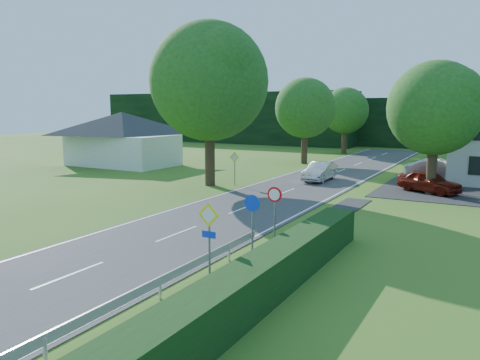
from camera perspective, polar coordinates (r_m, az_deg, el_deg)
The scene contains 22 objects.
road at distance 27.80m, azimuth 2.28°, elevation -2.78°, with size 7.00×80.00×0.04m, color #38383B.
line_edge_left at distance 29.38m, azimuth -3.38°, elevation -2.11°, with size 0.12×80.00×0.01m, color white.
line_edge_right at distance 26.51m, azimuth 8.57°, elevation -3.38°, with size 0.12×80.00×0.01m, color white.
line_centre at distance 27.79m, azimuth 2.28°, elevation -2.73°, with size 0.12×80.00×0.01m, color white, non-canonical shape.
tree_main at distance 33.70m, azimuth -3.76°, elevation 9.16°, with size 9.40×9.40×11.64m, color #214C16, non-canonical shape.
tree_left_far at distance 47.57m, azimuth 7.91°, elevation 7.14°, with size 7.00×7.00×8.58m, color #214C16, non-canonical shape.
tree_right_far at distance 46.61m, azimuth 22.82°, elevation 6.82°, with size 7.40×7.40×9.09m, color #214C16, non-canonical shape.
tree_left_back at distance 58.77m, azimuth 12.66°, elevation 7.06°, with size 6.60×6.60×8.07m, color #214C16, non-canonical shape.
tree_right_back at distance 54.69m, azimuth 22.69°, elevation 6.22°, with size 6.20×6.20×7.56m, color #214C16, non-canonical shape.
tree_right_mid at distance 32.54m, azimuth 22.57°, elevation 5.83°, with size 7.00×7.00×8.58m, color #214C16, non-canonical shape.
treeline_left at distance 77.60m, azimuth -2.13°, elevation 7.61°, with size 44.00×6.00×8.00m, color black.
treeline_right at distance 70.46m, azimuth 25.84°, elevation 6.22°, with size 30.00×5.00×7.00m, color black.
bungalow_left at distance 47.20m, azimuth -14.13°, elevation 5.03°, with size 11.00×6.50×5.20m.
streetlight at distance 34.57m, azimuth 22.27°, elevation 6.27°, with size 2.03×0.18×8.00m.
sign_priority_right at distance 15.14m, azimuth -3.82°, elevation -5.74°, with size 0.78×0.09×2.59m.
sign_roundabout at distance 17.69m, azimuth 1.50°, elevation -4.01°, with size 0.64×0.08×2.37m.
sign_speed_limit at distance 19.41m, azimuth 4.24°, elevation -2.59°, with size 0.64×0.11×2.37m.
sign_priority_left at distance 33.98m, azimuth -0.66°, elevation 2.24°, with size 0.78×0.09×2.44m.
moving_car at distance 36.45m, azimuth 9.70°, elevation 1.03°, with size 1.50×4.30×1.42m, color silver.
motorcycle at distance 39.91m, azimuth 9.17°, elevation 1.37°, with size 0.63×1.80×0.95m, color black.
parked_car_red at distance 33.35m, azimuth 22.07°, elevation -0.20°, with size 1.68×4.18×1.42m, color #66150B.
parked_car_silver_a at distance 38.59m, azimuth 23.27°, elevation 1.08°, with size 1.81×5.20×1.71m, color #A7A7AB.
Camera 1 is at (12.30, -4.29, 5.59)m, focal length 35.00 mm.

